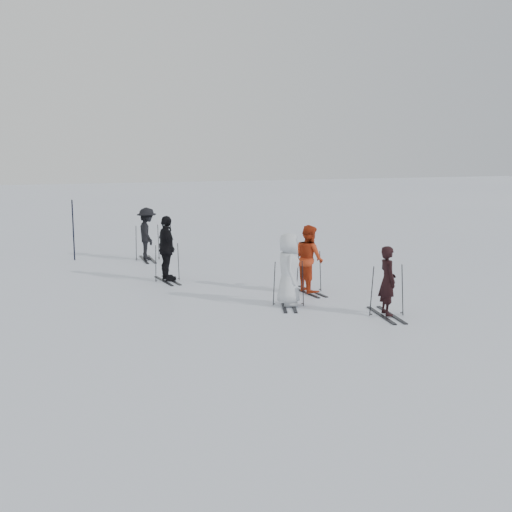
% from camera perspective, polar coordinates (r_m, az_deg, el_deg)
% --- Properties ---
extents(ground, '(120.00, 120.00, 0.00)m').
position_cam_1_polar(ground, '(17.36, 1.12, -3.77)').
color(ground, silver).
rests_on(ground, ground).
extents(skier_near_dark, '(0.49, 0.66, 1.67)m').
position_cam_1_polar(skier_near_dark, '(15.72, 11.61, -2.26)').
color(skier_near_dark, black).
rests_on(skier_near_dark, ground).
extents(skier_red, '(0.78, 0.97, 1.88)m').
position_cam_1_polar(skier_red, '(17.95, 4.75, -0.30)').
color(skier_red, '#B33314').
rests_on(skier_red, ground).
extents(skier_grey, '(0.85, 1.05, 1.86)m').
position_cam_1_polar(skier_grey, '(16.39, 2.92, -1.27)').
color(skier_grey, silver).
rests_on(skier_grey, ground).
extents(skier_uphill_left, '(0.62, 1.20, 1.97)m').
position_cam_1_polar(skier_uphill_left, '(19.58, -7.93, 0.60)').
color(skier_uphill_left, black).
rests_on(skier_uphill_left, ground).
extents(skier_uphill_far, '(0.72, 1.22, 1.87)m').
position_cam_1_polar(skier_uphill_far, '(23.45, -9.65, 1.91)').
color(skier_uphill_far, black).
rests_on(skier_uphill_far, ground).
extents(skis_near_dark, '(1.88, 1.19, 1.28)m').
position_cam_1_polar(skis_near_dark, '(15.76, 11.58, -2.96)').
color(skis_near_dark, black).
rests_on(skis_near_dark, ground).
extents(skis_red, '(1.69, 0.99, 1.19)m').
position_cam_1_polar(skis_red, '(18.02, 4.74, -1.38)').
color(skis_red, black).
rests_on(skis_red, ground).
extents(skis_grey, '(1.84, 1.35, 1.20)m').
position_cam_1_polar(skis_grey, '(16.45, 2.91, -2.39)').
color(skis_grey, black).
rests_on(skis_grey, ground).
extents(skis_uphill_left, '(1.71, 1.05, 1.18)m').
position_cam_1_polar(skis_uphill_left, '(19.65, -7.90, -0.54)').
color(skis_uphill_left, black).
rests_on(skis_uphill_left, ground).
extents(skis_uphill_far, '(1.82, 1.00, 1.31)m').
position_cam_1_polar(skis_uphill_far, '(23.49, -9.64, 1.24)').
color(skis_uphill_far, black).
rests_on(skis_uphill_far, ground).
extents(piste_marker, '(0.06, 0.06, 2.19)m').
position_cam_1_polar(piste_marker, '(23.96, -15.93, 2.22)').
color(piste_marker, black).
rests_on(piste_marker, ground).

